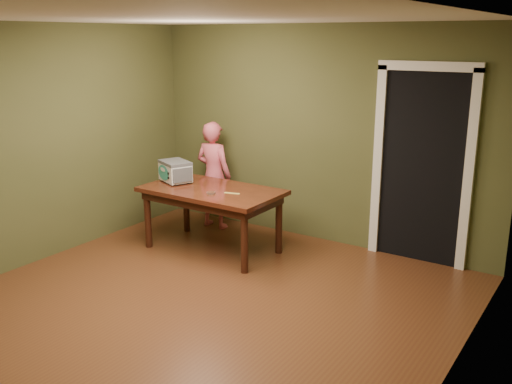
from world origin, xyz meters
TOP-DOWN VIEW (x-y plane):
  - floor at (0.00, 0.00)m, footprint 5.00×5.00m
  - room_shell at (0.00, 0.00)m, footprint 4.52×5.02m
  - doorway at (1.30, 2.78)m, footprint 1.10×0.66m
  - dining_table at (-0.80, 1.45)m, footprint 1.61×0.91m
  - toy_oven at (-1.36, 1.46)m, footprint 0.48×0.42m
  - baking_pan at (-0.67, 1.27)m, footprint 0.10×0.10m
  - spatula at (-0.48, 1.41)m, footprint 0.18×0.07m
  - child at (-1.31, 2.16)m, footprint 0.52×0.34m

SIDE VIEW (x-z plane):
  - floor at x=0.00m, z-range 0.00..0.00m
  - dining_table at x=-0.80m, z-range 0.28..1.03m
  - child at x=-1.31m, z-range 0.00..1.40m
  - spatula at x=-0.48m, z-range 0.75..0.76m
  - baking_pan at x=-0.67m, z-range 0.75..0.77m
  - toy_oven at x=-1.36m, z-range 0.76..1.02m
  - doorway at x=1.30m, z-range -0.07..2.18m
  - room_shell at x=0.00m, z-range 0.40..3.01m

